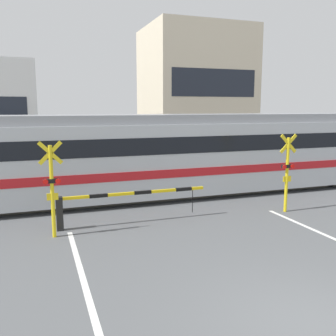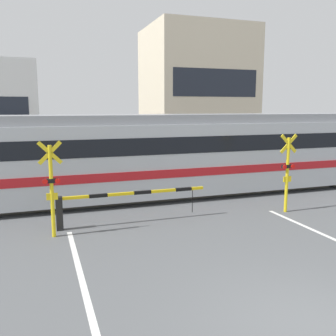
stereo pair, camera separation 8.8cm
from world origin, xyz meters
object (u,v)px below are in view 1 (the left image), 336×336
crossing_barrier_near (106,201)px  crossing_signal_right (287,170)px  pedestrian (107,160)px  commuter_train (204,152)px  crossing_barrier_far (177,165)px  crossing_signal_left (52,185)px

crossing_barrier_near → crossing_signal_right: (6.36, -0.56, 0.75)m
crossing_signal_right → pedestrian: 10.54m
commuter_train → pedestrian: (-3.14, 5.78, -0.96)m
crossing_barrier_near → crossing_barrier_far: bearing=52.4°
commuter_train → crossing_signal_left: bearing=-150.6°
crossing_signal_right → crossing_barrier_near: bearing=175.0°
crossing_barrier_far → pedestrian: 4.10m
crossing_barrier_near → crossing_signal_left: crossing_signal_left is taller
crossing_barrier_near → pedestrian: size_ratio=3.16×
commuter_train → crossing_signal_right: commuter_train is taller
crossing_signal_left → pedestrian: size_ratio=1.82×
crossing_barrier_near → crossing_barrier_far: same height
crossing_barrier_near → crossing_signal_left: bearing=-161.2°
crossing_signal_left → crossing_signal_right: 7.99m
crossing_barrier_near → crossing_signal_right: crossing_signal_right is taller
commuter_train → crossing_barrier_far: commuter_train is taller
crossing_signal_left → crossing_signal_right: same height
commuter_train → crossing_signal_left: 7.38m
commuter_train → crossing_signal_right: (1.57, -3.62, -0.30)m
crossing_barrier_near → crossing_barrier_far: (4.73, 6.14, 0.00)m
commuter_train → pedestrian: size_ratio=13.16×
crossing_signal_left → crossing_barrier_far: bearing=46.5°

